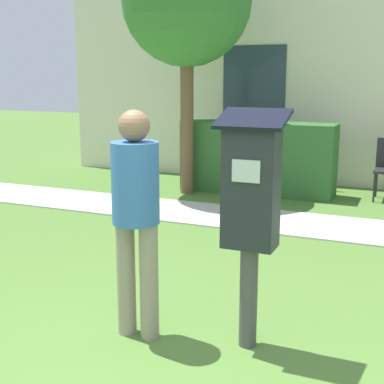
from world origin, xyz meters
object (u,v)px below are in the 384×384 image
outdoor_chair_left (236,155)px  outdoor_chair_middle (311,157)px  parking_meter (251,199)px  person_standing (136,207)px

outdoor_chair_left → outdoor_chair_middle: 1.21m
parking_meter → outdoor_chair_middle: (-0.59, 5.23, -0.49)m
outdoor_chair_middle → outdoor_chair_left: bearing=168.3°
person_standing → outdoor_chair_left: size_ratio=1.76×
parking_meter → person_standing: size_ratio=1.01×
outdoor_chair_middle → parking_meter: bearing=-102.8°
person_standing → outdoor_chair_left: person_standing is taller
outdoor_chair_left → outdoor_chair_middle: (1.20, 0.16, 0.00)m
person_standing → outdoor_chair_middle: size_ratio=1.76×
parking_meter → outdoor_chair_left: bearing=109.5°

